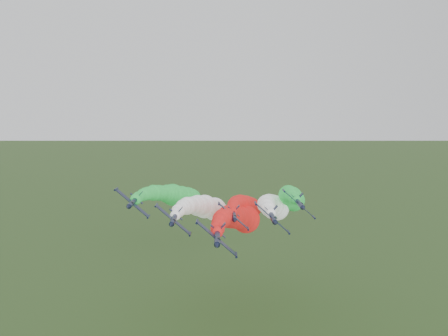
{
  "coord_description": "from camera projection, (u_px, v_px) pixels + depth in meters",
  "views": [
    {
      "loc": [
        -3.94,
        -94.56,
        68.02
      ],
      "look_at": [
        -3.27,
        0.08,
        55.57
      ],
      "focal_mm": 35.0,
      "sensor_mm": 36.0,
      "label": 1
    }
  ],
  "objects": [
    {
      "name": "jet_trail",
      "position": [
        245.0,
        206.0,
        152.13
      ],
      "size": [
        16.43,
        69.06,
        18.6
      ],
      "rotation": [
        0.0,
        0.72,
        0.0
      ],
      "color": "black",
      "rests_on": "ground"
    },
    {
      "name": "jet_inner_left",
      "position": [
        205.0,
        207.0,
        139.14
      ],
      "size": [
        16.41,
        69.05,
        18.59
      ],
      "rotation": [
        0.0,
        0.72,
        0.0
      ],
      "color": "black",
      "rests_on": "ground"
    },
    {
      "name": "jet_outer_left",
      "position": [
        177.0,
        197.0,
        145.7
      ],
      "size": [
        16.98,
        69.62,
        19.16
      ],
      "rotation": [
        0.0,
        0.72,
        0.0
      ],
      "color": "black",
      "rests_on": "ground"
    },
    {
      "name": "jet_lead",
      "position": [
        237.0,
        218.0,
        126.08
      ],
      "size": [
        17.28,
        69.91,
        19.45
      ],
      "rotation": [
        0.0,
        0.72,
        0.0
      ],
      "color": "black",
      "rests_on": "ground"
    },
    {
      "name": "jet_inner_right",
      "position": [
        272.0,
        206.0,
        139.69
      ],
      "size": [
        16.97,
        69.6,
        19.14
      ],
      "rotation": [
        0.0,
        0.72,
        0.0
      ],
      "color": "black",
      "rests_on": "ground"
    },
    {
      "name": "jet_outer_right",
      "position": [
        291.0,
        197.0,
        148.53
      ],
      "size": [
        16.93,
        69.56,
        19.1
      ],
      "rotation": [
        0.0,
        0.72,
        0.0
      ],
      "color": "black",
      "rests_on": "ground"
    }
  ]
}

